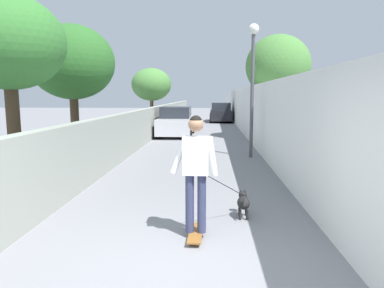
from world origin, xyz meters
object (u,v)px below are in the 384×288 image
tree_right_mid (278,66)px  lamp_post (253,68)px  tree_left_distant (151,85)px  car_near (176,122)px  skateboard (196,233)px  tree_left_near (8,44)px  tree_left_far (72,63)px  person_skateboarder (196,165)px  car_far (221,113)px  dog (243,202)px

tree_right_mid → lamp_post: size_ratio=1.11×
tree_left_distant → car_near: 5.61m
tree_left_distant → skateboard: (-17.91, -3.77, -2.76)m
lamp_post → tree_left_near: bearing=132.3°
tree_left_distant → tree_left_far: bearing=176.9°
car_near → lamp_post: bearing=-152.7°
tree_right_mid → person_skateboarder: 12.60m
lamp_post → person_skateboarder: size_ratio=2.54×
tree_right_mid → tree_left_distant: bearing=50.0°
tree_right_mid → person_skateboarder: size_ratio=2.82×
tree_left_distant → lamp_post: bearing=-154.1°
tree_left_far → car_far: size_ratio=1.10×
car_near → car_far: 10.29m
tree_left_near → car_near: size_ratio=1.05×
car_far → tree_left_near: bearing=167.1°
lamp_post → dog: size_ratio=3.71×
tree_left_distant → car_far: bearing=-42.5°
lamp_post → dog: (-5.95, 0.81, -2.78)m
tree_left_distant → lamp_post: (-11.03, -5.37, 0.22)m
person_skateboarder → car_near: person_skateboarder is taller
tree_left_far → lamp_post: bearing=-85.6°
tree_left_far → dog: 8.10m
tree_left_near → person_skateboarder: size_ratio=2.34×
person_skateboarder → car_far: 23.13m
tree_right_mid → car_near: 5.87m
car_near → car_far: bearing=-14.9°
tree_left_far → car_near: (6.75, -2.75, -2.48)m
car_far → tree_left_far: bearing=162.1°
lamp_post → car_far: 16.41m
tree_left_distant → lamp_post: lamp_post is taller
tree_right_mid → tree_left_distant: size_ratio=1.27×
tree_left_far → lamp_post: lamp_post is taller
tree_left_far → lamp_post: size_ratio=0.99×
tree_left_near → car_far: (21.20, -4.86, -2.44)m
tree_right_mid → tree_left_near: bearing=144.1°
dog → car_near: size_ratio=0.31×
person_skateboarder → car_near: 13.27m
tree_left_far → tree_left_distant: 11.52m
tree_left_near → person_skateboarder: (-1.91, -3.86, -2.03)m
tree_left_far → tree_left_distant: size_ratio=1.13×
tree_left_far → person_skateboarder: 8.04m
tree_left_near → tree_left_distant: bearing=-0.3°
tree_left_distant → tree_right_mid: bearing=-130.0°
skateboard → dog: 1.23m
tree_right_mid → tree_left_far: tree_right_mid is taller
dog → car_far: bearing=-0.5°
dog → car_far: (22.18, -0.21, 0.44)m
tree_left_far → skateboard: size_ratio=5.51×
tree_right_mid → skateboard: (-11.91, 3.37, -3.43)m
tree_left_far → car_far: tree_left_far is taller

